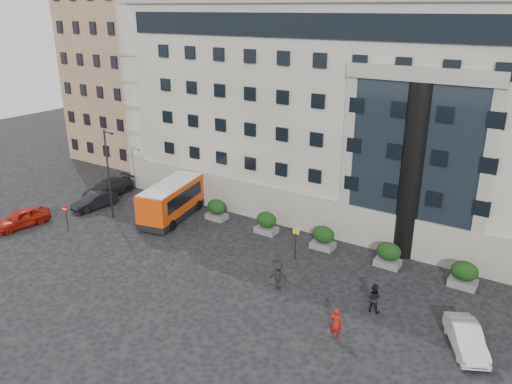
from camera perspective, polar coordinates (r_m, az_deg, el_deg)
ground at (r=36.82m, az=-6.95°, el=-8.49°), size 120.00×120.00×0.00m
civic_building at (r=49.56m, az=15.02°, el=9.60°), size 44.00×24.00×18.00m
entrance_column at (r=37.56m, az=17.48°, el=2.09°), size 1.80×1.80×13.00m
apartment_near at (r=63.80m, az=-12.58°, el=12.99°), size 14.00×14.00×20.00m
apartment_far at (r=79.10m, az=-4.66°, el=15.46°), size 13.00×13.00×22.00m
hedge_a at (r=44.16m, az=-4.53°, el=-1.99°), size 1.80×1.26×1.84m
hedge_b at (r=41.41m, az=1.20°, el=-3.49°), size 1.80×1.26×1.84m
hedge_c at (r=39.17m, az=7.69°, el=-5.15°), size 1.80×1.26×1.84m
hedge_d at (r=37.51m, az=14.89°, el=-6.89°), size 1.80×1.26×1.84m
hedge_e at (r=36.53m, az=22.68°, el=-8.65°), size 1.80×1.26×1.84m
street_lamp at (r=44.99m, az=-16.48°, el=2.30°), size 1.16×0.18×8.00m
bus_stop_sign at (r=36.92m, az=4.58°, el=-5.29°), size 0.50×0.08×2.52m
no_entry_sign at (r=44.40m, az=-20.94°, el=-2.21°), size 0.64×0.16×2.32m
minibus at (r=44.66m, az=-9.57°, el=-0.80°), size 4.25×8.07×3.21m
red_truck at (r=57.79m, az=-10.60°, el=3.77°), size 2.74×5.56×2.95m
parked_car_a at (r=47.10m, az=-25.24°, el=-2.69°), size 2.47×4.85×1.58m
parked_car_b at (r=48.89m, az=-17.95°, el=-0.97°), size 1.98×4.48×1.43m
parked_car_c at (r=51.80m, az=-16.60°, el=0.46°), size 2.50×5.54×1.58m
parked_car_d at (r=54.86m, az=-5.83°, el=2.25°), size 2.60×5.25×1.43m
white_taxi at (r=30.65m, az=22.87°, el=-15.11°), size 3.25×4.40×1.39m
pedestrian_a at (r=29.38m, az=9.12°, el=-14.59°), size 0.80×0.63×1.93m
pedestrian_b at (r=32.06m, az=13.29°, el=-11.69°), size 0.96×0.77×1.90m
pedestrian_c at (r=33.64m, az=2.55°, el=-9.53°), size 1.33×0.97×1.84m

